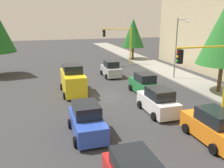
{
  "coord_description": "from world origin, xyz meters",
  "views": [
    {
      "loc": [
        20.09,
        -5.73,
        7.05
      ],
      "look_at": [
        0.14,
        0.3,
        1.2
      ],
      "focal_mm": 38.19,
      "sensor_mm": 36.0,
      "label": 1
    }
  ],
  "objects_px": {
    "traffic_signal_near_left": "(207,66)",
    "delivery_van_yellow": "(73,80)",
    "car_white": "(158,102)",
    "car_silver": "(111,69)",
    "car_orange": "(213,127)",
    "traffic_signal_far_left": "(119,39)",
    "street_lamp_curbside": "(178,42)",
    "tree_roadside_far": "(133,33)",
    "car_green": "(144,84)",
    "car_blue": "(87,121)"
  },
  "relations": [
    {
      "from": "traffic_signal_near_left",
      "to": "car_white",
      "type": "relative_size",
      "value": 1.28
    },
    {
      "from": "traffic_signal_far_left",
      "to": "car_blue",
      "type": "xyz_separation_m",
      "value": [
        20.7,
        -8.98,
        -3.03
      ]
    },
    {
      "from": "traffic_signal_far_left",
      "to": "tree_roadside_far",
      "type": "relative_size",
      "value": 0.81
    },
    {
      "from": "street_lamp_curbside",
      "to": "delivery_van_yellow",
      "type": "xyz_separation_m",
      "value": [
        1.59,
        -12.16,
        -3.07
      ]
    },
    {
      "from": "delivery_van_yellow",
      "to": "car_green",
      "type": "relative_size",
      "value": 1.26
    },
    {
      "from": "street_lamp_curbside",
      "to": "car_blue",
      "type": "relative_size",
      "value": 1.73
    },
    {
      "from": "delivery_van_yellow",
      "to": "car_white",
      "type": "height_order",
      "value": "delivery_van_yellow"
    },
    {
      "from": "traffic_signal_near_left",
      "to": "tree_roadside_far",
      "type": "xyz_separation_m",
      "value": [
        -24.0,
        3.88,
        0.79
      ]
    },
    {
      "from": "street_lamp_curbside",
      "to": "delivery_van_yellow",
      "type": "distance_m",
      "value": 12.64
    },
    {
      "from": "traffic_signal_near_left",
      "to": "car_blue",
      "type": "height_order",
      "value": "traffic_signal_near_left"
    },
    {
      "from": "car_white",
      "to": "car_orange",
      "type": "relative_size",
      "value": 0.98
    },
    {
      "from": "car_silver",
      "to": "car_orange",
      "type": "relative_size",
      "value": 0.89
    },
    {
      "from": "traffic_signal_far_left",
      "to": "car_silver",
      "type": "xyz_separation_m",
      "value": [
        6.69,
        -3.26,
        -3.03
      ]
    },
    {
      "from": "car_orange",
      "to": "car_blue",
      "type": "bearing_deg",
      "value": -113.39
    },
    {
      "from": "traffic_signal_far_left",
      "to": "street_lamp_curbside",
      "type": "height_order",
      "value": "street_lamp_curbside"
    },
    {
      "from": "traffic_signal_near_left",
      "to": "tree_roadside_far",
      "type": "bearing_deg",
      "value": 170.82
    },
    {
      "from": "delivery_van_yellow",
      "to": "car_white",
      "type": "xyz_separation_m",
      "value": [
        6.86,
        5.49,
        -0.38
      ]
    },
    {
      "from": "traffic_signal_near_left",
      "to": "street_lamp_curbside",
      "type": "distance_m",
      "value": 10.28
    },
    {
      "from": "car_silver",
      "to": "car_orange",
      "type": "bearing_deg",
      "value": 3.86
    },
    {
      "from": "traffic_signal_far_left",
      "to": "street_lamp_curbside",
      "type": "bearing_deg",
      "value": 18.74
    },
    {
      "from": "traffic_signal_far_left",
      "to": "car_silver",
      "type": "height_order",
      "value": "traffic_signal_far_left"
    },
    {
      "from": "traffic_signal_far_left",
      "to": "car_orange",
      "type": "xyz_separation_m",
      "value": [
        23.67,
        -2.12,
        -3.03
      ]
    },
    {
      "from": "street_lamp_curbside",
      "to": "car_orange",
      "type": "distance_m",
      "value": 14.84
    },
    {
      "from": "car_orange",
      "to": "traffic_signal_near_left",
      "type": "bearing_deg",
      "value": 150.66
    },
    {
      "from": "traffic_signal_far_left",
      "to": "car_silver",
      "type": "relative_size",
      "value": 1.52
    },
    {
      "from": "car_blue",
      "to": "traffic_signal_near_left",
      "type": "bearing_deg",
      "value": 94.52
    },
    {
      "from": "car_orange",
      "to": "car_white",
      "type": "bearing_deg",
      "value": -167.94
    },
    {
      "from": "car_green",
      "to": "car_orange",
      "type": "bearing_deg",
      "value": 0.3
    },
    {
      "from": "street_lamp_curbside",
      "to": "tree_roadside_far",
      "type": "bearing_deg",
      "value": 178.81
    },
    {
      "from": "traffic_signal_far_left",
      "to": "car_orange",
      "type": "bearing_deg",
      "value": -5.12
    },
    {
      "from": "tree_roadside_far",
      "to": "traffic_signal_near_left",
      "type": "bearing_deg",
      "value": -9.18
    },
    {
      "from": "traffic_signal_far_left",
      "to": "tree_roadside_far",
      "type": "xyz_separation_m",
      "value": [
        -4.0,
        3.82,
        0.56
      ]
    },
    {
      "from": "traffic_signal_near_left",
      "to": "car_silver",
      "type": "distance_m",
      "value": 13.98
    },
    {
      "from": "car_white",
      "to": "car_silver",
      "type": "bearing_deg",
      "value": -179.47
    },
    {
      "from": "street_lamp_curbside",
      "to": "car_white",
      "type": "xyz_separation_m",
      "value": [
        8.45,
        -6.68,
        -3.45
      ]
    },
    {
      "from": "car_orange",
      "to": "delivery_van_yellow",
      "type": "bearing_deg",
      "value": -150.85
    },
    {
      "from": "car_white",
      "to": "car_blue",
      "type": "bearing_deg",
      "value": -72.26
    },
    {
      "from": "car_blue",
      "to": "car_white",
      "type": "height_order",
      "value": "same"
    },
    {
      "from": "traffic_signal_near_left",
      "to": "delivery_van_yellow",
      "type": "xyz_separation_m",
      "value": [
        -8.02,
        -8.58,
        -2.42
      ]
    },
    {
      "from": "car_silver",
      "to": "car_orange",
      "type": "height_order",
      "value": "same"
    },
    {
      "from": "car_green",
      "to": "traffic_signal_near_left",
      "type": "bearing_deg",
      "value": 19.64
    },
    {
      "from": "car_blue",
      "to": "car_green",
      "type": "bearing_deg",
      "value": 134.23
    },
    {
      "from": "street_lamp_curbside",
      "to": "delivery_van_yellow",
      "type": "height_order",
      "value": "street_lamp_curbside"
    },
    {
      "from": "traffic_signal_far_left",
      "to": "car_silver",
      "type": "bearing_deg",
      "value": -26.02
    },
    {
      "from": "traffic_signal_far_left",
      "to": "car_white",
      "type": "bearing_deg",
      "value": -9.5
    },
    {
      "from": "car_white",
      "to": "car_green",
      "type": "height_order",
      "value": "same"
    },
    {
      "from": "traffic_signal_far_left",
      "to": "car_orange",
      "type": "relative_size",
      "value": 1.34
    },
    {
      "from": "car_silver",
      "to": "tree_roadside_far",
      "type": "bearing_deg",
      "value": 146.45
    },
    {
      "from": "traffic_signal_far_left",
      "to": "delivery_van_yellow",
      "type": "height_order",
      "value": "traffic_signal_far_left"
    },
    {
      "from": "traffic_signal_far_left",
      "to": "car_white",
      "type": "height_order",
      "value": "traffic_signal_far_left"
    }
  ]
}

